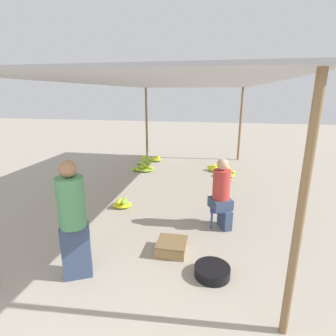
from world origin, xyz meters
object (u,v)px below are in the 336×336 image
at_px(banana_pile_left_0, 143,168).
at_px(banana_pile_right_0, 227,173).
at_px(vendor_foreground, 73,219).
at_px(banana_pile_left_1, 145,161).
at_px(vendor_seated, 222,193).
at_px(banana_pile_left_2, 155,159).
at_px(banana_pile_right_1, 215,169).
at_px(stool, 220,211).
at_px(basin_black, 212,271).
at_px(crate_near, 172,247).
at_px(banana_pile_left_3, 122,203).

relative_size(banana_pile_left_0, banana_pile_right_0, 1.15).
distance_m(vendor_foreground, banana_pile_left_1, 5.67).
relative_size(vendor_seated, banana_pile_left_0, 1.76).
bearing_deg(banana_pile_left_2, banana_pile_right_1, -21.15).
xyz_separation_m(vendor_foreground, stool, (1.80, 1.71, -0.52)).
distance_m(basin_black, banana_pile_left_1, 5.79).
distance_m(banana_pile_left_0, crate_near, 4.40).
bearing_deg(banana_pile_left_0, banana_pile_right_1, 9.98).
relative_size(vendor_foreground, banana_pile_right_0, 2.51).
bearing_deg(basin_black, banana_pile_right_1, 90.57).
distance_m(vendor_foreground, stool, 2.54).
distance_m(vendor_seated, banana_pile_left_2, 4.91).
relative_size(stool, banana_pile_right_1, 0.60).
bearing_deg(crate_near, vendor_foreground, -146.07).
distance_m(banana_pile_left_2, banana_pile_right_0, 2.75).
relative_size(stool, basin_black, 0.75).
distance_m(basin_black, banana_pile_left_2, 6.09).
distance_m(banana_pile_left_1, banana_pile_right_0, 2.82).
height_order(banana_pile_left_0, banana_pile_right_0, banana_pile_right_0).
xyz_separation_m(stool, banana_pile_right_0, (0.20, 3.02, -0.19)).
bearing_deg(banana_pile_right_0, banana_pile_left_3, -130.65).
bearing_deg(banana_pile_left_2, banana_pile_left_1, -120.36).
relative_size(vendor_foreground, banana_pile_left_3, 3.80).
bearing_deg(banana_pile_right_1, vendor_foreground, -107.76).
xyz_separation_m(vendor_foreground, banana_pile_right_0, (2.01, 4.73, -0.71)).
xyz_separation_m(stool, banana_pile_left_1, (-2.48, 3.88, -0.19)).
xyz_separation_m(banana_pile_right_0, crate_near, (-0.90, -3.99, -0.01)).
distance_m(stool, crate_near, 1.20).
bearing_deg(banana_pile_right_1, banana_pile_left_1, 170.92).
bearing_deg(banana_pile_left_0, basin_black, -63.53).
xyz_separation_m(basin_black, crate_near, (-0.61, 0.42, 0.03)).
relative_size(banana_pile_left_3, banana_pile_right_1, 0.70).
xyz_separation_m(banana_pile_left_2, crate_near, (1.53, -5.28, 0.03)).
bearing_deg(stool, vendor_foreground, -136.56).
height_order(vendor_seated, banana_pile_left_2, vendor_seated).
distance_m(vendor_foreground, banana_pile_right_0, 5.19).
distance_m(vendor_foreground, vendor_seated, 2.49).
height_order(stool, basin_black, stool).
distance_m(basin_black, banana_pile_right_1, 4.89).
bearing_deg(vendor_foreground, banana_pile_left_2, 94.06).
bearing_deg(vendor_seated, banana_pile_left_3, 167.30).
xyz_separation_m(stool, banana_pile_right_1, (-0.13, 3.51, -0.21)).
xyz_separation_m(vendor_seated, banana_pile_right_1, (-0.15, 3.51, -0.56)).
xyz_separation_m(vendor_seated, banana_pile_right_0, (0.19, 3.03, -0.54)).
bearing_deg(banana_pile_left_1, stool, -57.37).
height_order(basin_black, banana_pile_left_1, banana_pile_left_1).
relative_size(banana_pile_left_3, crate_near, 0.94).
bearing_deg(stool, banana_pile_left_3, 167.42).
bearing_deg(banana_pile_right_0, banana_pile_left_1, 162.33).
bearing_deg(banana_pile_left_2, vendor_seated, -62.56).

